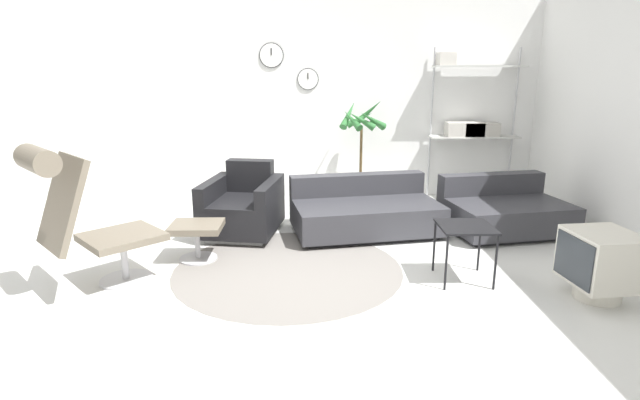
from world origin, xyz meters
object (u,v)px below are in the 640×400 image
object	(u,v)px
shelf_unit	(470,115)
lounge_chair	(81,209)
couch_second	(504,212)
side_table	(465,231)
couch_low	(364,213)
ottoman	(197,233)
potted_plant	(361,153)
crt_television	(601,263)
armchair_red	(243,208)

from	to	relation	value
shelf_unit	lounge_chair	bearing A→B (deg)	-143.22
couch_second	side_table	bearing A→B (deg)	47.04
lounge_chair	couch_low	xyz separation A→B (m)	(2.42, 1.51, -0.48)
ottoman	side_table	distance (m)	2.46
side_table	potted_plant	size ratio (longest dim) A/B	0.35
shelf_unit	couch_low	bearing A→B (deg)	-136.83
ottoman	shelf_unit	xyz separation A→B (m)	(3.27, 2.30, 0.91)
shelf_unit	crt_television	bearing A→B (deg)	-88.23
couch_low	side_table	world-z (taller)	couch_low
side_table	couch_low	bearing A→B (deg)	117.95
side_table	lounge_chair	bearing A→B (deg)	-176.94
lounge_chair	armchair_red	bearing A→B (deg)	101.24
couch_low	couch_second	size ratio (longest dim) A/B	1.22
lounge_chair	ottoman	xyz separation A→B (m)	(0.74, 0.69, -0.44)
ottoman	armchair_red	world-z (taller)	armchair_red
potted_plant	couch_low	bearing A→B (deg)	-93.42
potted_plant	couch_second	bearing A→B (deg)	-39.40
ottoman	couch_low	distance (m)	1.88
potted_plant	shelf_unit	xyz separation A→B (m)	(1.51, 0.25, 0.48)
couch_low	crt_television	bearing A→B (deg)	123.96
armchair_red	couch_second	distance (m)	2.92
lounge_chair	shelf_unit	bearing A→B (deg)	83.66
ottoman	potted_plant	bearing A→B (deg)	49.35
armchair_red	shelf_unit	size ratio (longest dim) A/B	0.50
potted_plant	crt_television	bearing A→B (deg)	-61.45
lounge_chair	couch_low	bearing A→B (deg)	78.81
couch_low	crt_television	xyz separation A→B (m)	(1.68, -1.72, 0.08)
crt_television	ottoman	bearing A→B (deg)	68.83
armchair_red	couch_second	bearing A→B (deg)	-170.72
couch_second	shelf_unit	world-z (taller)	shelf_unit
shelf_unit	ottoman	bearing A→B (deg)	-144.82
side_table	crt_television	xyz separation A→B (m)	(0.97, -0.38, -0.14)
lounge_chair	armchair_red	size ratio (longest dim) A/B	1.20
lounge_chair	crt_television	xyz separation A→B (m)	(4.10, -0.21, -0.40)
lounge_chair	crt_television	world-z (taller)	lounge_chair
ottoman	couch_second	world-z (taller)	couch_second
couch_low	couch_second	xyz separation A→B (m)	(1.57, -0.00, -0.00)
side_table	potted_plant	world-z (taller)	potted_plant
potted_plant	side_table	bearing A→B (deg)	-76.05
ottoman	crt_television	xyz separation A→B (m)	(3.37, -0.90, 0.03)
lounge_chair	armchair_red	xyz separation A→B (m)	(1.07, 1.50, -0.42)
armchair_red	shelf_unit	xyz separation A→B (m)	(2.93, 1.50, 0.89)
shelf_unit	potted_plant	bearing A→B (deg)	-170.42
side_table	couch_second	bearing A→B (deg)	57.34
side_table	shelf_unit	distance (m)	3.05
side_table	potted_plant	bearing A→B (deg)	103.95
crt_television	lounge_chair	bearing A→B (deg)	80.88
lounge_chair	potted_plant	world-z (taller)	potted_plant
lounge_chair	couch_second	world-z (taller)	lounge_chair
couch_low	side_table	distance (m)	1.54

